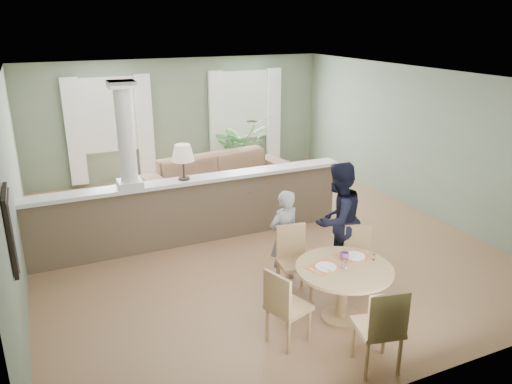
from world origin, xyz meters
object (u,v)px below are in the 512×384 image
sofa (222,179)px  chair_near (381,326)px  houseplant (240,147)px  chair_far_man (358,254)px  child_person (284,236)px  man_person (337,220)px  chair_far_boy (293,257)px  chair_side (284,305)px  dining_table (343,278)px

sofa → chair_near: bearing=-101.2°
houseplant → chair_far_man: houseplant is taller
sofa → child_person: child_person is taller
houseplant → child_person: 4.93m
man_person → child_person: bearing=-29.2°
chair_far_boy → chair_side: size_ratio=1.02×
chair_far_boy → chair_near: 1.82m
child_person → chair_near: bearing=77.8°
chair_side → man_person: man_person is taller
dining_table → chair_side: size_ratio=1.27×
houseplant → chair_far_boy: bearing=-104.8°
chair_far_boy → chair_near: size_ratio=0.94×
child_person → man_person: man_person is taller
chair_near → man_person: man_person is taller
sofa → chair_near: (-0.37, -5.63, 0.10)m
sofa → dining_table: bearing=-99.5°
dining_table → chair_far_boy: chair_far_boy is taller
chair_far_man → chair_near: bearing=-96.6°
dining_table → chair_far_man: (0.66, 0.61, -0.09)m
sofa → houseplant: size_ratio=2.12×
dining_table → chair_far_man: chair_far_man is taller
houseplant → child_person: size_ratio=1.08×
chair_near → sofa: bearing=-81.3°
houseplant → chair_far_man: 5.32m
chair_near → chair_far_boy: bearing=-76.1°
houseplant → child_person: bearing=-105.5°
houseplant → child_person: (-1.32, -4.75, -0.05)m
sofa → chair_side: (-1.07, -4.80, 0.06)m
dining_table → houseplant: bearing=79.4°
houseplant → chair_near: 7.03m
chair_near → man_person: 2.16m
sofa → chair_near: 5.64m
chair_far_boy → man_person: bearing=21.4°
chair_far_man → chair_side: size_ratio=0.93×
chair_near → chair_side: (-0.69, 0.83, -0.04)m
chair_far_boy → chair_near: bearing=-80.3°
chair_far_man → chair_side: (-1.55, -0.78, 0.04)m
sofa → dining_table: size_ratio=2.62×
houseplant → chair_far_boy: houseplant is taller
chair_far_man → dining_table: bearing=-115.5°
child_person → sofa: bearing=-108.9°
houseplant → chair_far_boy: 5.27m
chair_far_man → chair_near: 1.82m
chair_near → man_person: (0.75, 2.00, 0.29)m
sofa → chair_far_man: 4.05m
chair_far_boy → chair_side: chair_far_boy is taller
chair_far_man → chair_near: size_ratio=0.86×
dining_table → chair_side: 0.91m
chair_far_boy → chair_far_man: chair_far_boy is taller
chair_far_boy → dining_table: bearing=-65.2°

